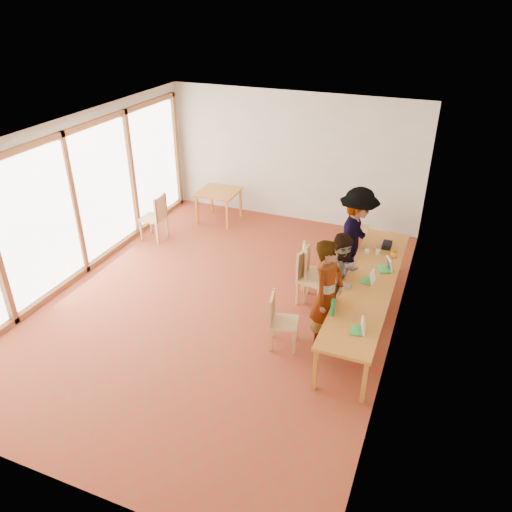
{
  "coord_description": "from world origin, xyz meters",
  "views": [
    {
      "loc": [
        3.38,
        -6.67,
        5.04
      ],
      "look_at": [
        0.69,
        -0.01,
        1.1
      ],
      "focal_mm": 35.0,
      "sensor_mm": 36.0,
      "label": 1
    }
  ],
  "objects": [
    {
      "name": "communal_table",
      "position": [
        2.5,
        0.48,
        0.7
      ],
      "size": [
        0.8,
        4.0,
        0.75
      ],
      "color": "orange",
      "rests_on": "ground"
    },
    {
      "name": "yellow_mug",
      "position": [
        2.74,
        1.47,
        0.8
      ],
      "size": [
        0.15,
        0.15,
        0.1
      ],
      "primitive_type": "imported",
      "rotation": [
        0.0,
        0.0,
        0.21
      ],
      "color": "orange",
      "rests_on": "communal_table"
    },
    {
      "name": "chair_mid",
      "position": [
        1.41,
        0.77,
        0.63
      ],
      "size": [
        0.62,
        0.62,
        0.55
      ],
      "rotation": [
        0.0,
        0.0,
        0.38
      ],
      "color": "#E1A770",
      "rests_on": "ground"
    },
    {
      "name": "pink_phone",
      "position": [
        2.36,
        1.7,
        0.76
      ],
      "size": [
        0.05,
        0.1,
        0.01
      ],
      "primitive_type": "cube",
      "color": "#C74286",
      "rests_on": "communal_table"
    },
    {
      "name": "chair_spare",
      "position": [
        -2.37,
        1.79,
        0.63
      ],
      "size": [
        0.49,
        0.49,
        0.55
      ],
      "rotation": [
        0.0,
        0.0,
        3.16
      ],
      "color": "#E1A770",
      "rests_on": "ground"
    },
    {
      "name": "black_pouch",
      "position": [
        2.57,
        1.8,
        0.8
      ],
      "size": [
        0.16,
        0.26,
        0.09
      ],
      "primitive_type": "cube",
      "color": "black",
      "rests_on": "communal_table"
    },
    {
      "name": "wall_front",
      "position": [
        0.0,
        -4.0,
        1.5
      ],
      "size": [
        6.0,
        0.1,
        3.0
      ],
      "primitive_type": "cube",
      "color": "beige",
      "rests_on": "ground"
    },
    {
      "name": "person_mid",
      "position": [
        2.07,
        0.36,
        0.79
      ],
      "size": [
        0.86,
        0.94,
        1.58
      ],
      "primitive_type": "imported",
      "rotation": [
        0.0,
        0.0,
        1.15
      ],
      "color": "gray",
      "rests_on": "ground"
    },
    {
      "name": "window_wall",
      "position": [
        -2.96,
        0.0,
        1.5
      ],
      "size": [
        0.1,
        8.0,
        3.0
      ],
      "primitive_type": "cube",
      "color": "white",
      "rests_on": "ground"
    },
    {
      "name": "laptop_far",
      "position": [
        2.69,
        0.96,
        0.81
      ],
      "size": [
        0.31,
        0.32,
        0.22
      ],
      "rotation": [
        0.0,
        0.0,
        0.44
      ],
      "color": "green",
      "rests_on": "communal_table"
    },
    {
      "name": "ground",
      "position": [
        0.0,
        0.0,
        0.0
      ],
      "size": [
        8.0,
        8.0,
        0.0
      ],
      "primitive_type": "plane",
      "color": "brown",
      "rests_on": "ground"
    },
    {
      "name": "laptop_mid",
      "position": [
        2.5,
        0.46,
        0.81
      ],
      "size": [
        0.22,
        0.25,
        0.2
      ],
      "rotation": [
        0.0,
        0.0,
        -0.09
      ],
      "color": "green",
      "rests_on": "communal_table"
    },
    {
      "name": "chair_near",
      "position": [
        1.34,
        -0.73,
        0.56
      ],
      "size": [
        0.51,
        0.51,
        0.49
      ],
      "rotation": [
        0.0,
        0.0,
        0.22
      ],
      "color": "#E1A770",
      "rests_on": "ground"
    },
    {
      "name": "laptop_near",
      "position": [
        2.62,
        -0.91,
        0.8
      ],
      "size": [
        0.23,
        0.26,
        0.2
      ],
      "rotation": [
        0.0,
        0.0,
        0.14
      ],
      "color": "green",
      "rests_on": "communal_table"
    },
    {
      "name": "clear_glass",
      "position": [
        2.46,
        1.47,
        0.8
      ],
      "size": [
        0.07,
        0.07,
        0.09
      ],
      "primitive_type": "cylinder",
      "color": "silver",
      "rests_on": "communal_table"
    },
    {
      "name": "green_bottle",
      "position": [
        2.17,
        -0.69,
        0.89
      ],
      "size": [
        0.07,
        0.07,
        0.28
      ],
      "primitive_type": "cylinder",
      "color": "#18743E",
      "rests_on": "communal_table"
    },
    {
      "name": "side_table",
      "position": [
        -1.55,
        3.2,
        0.67
      ],
      "size": [
        0.9,
        0.9,
        0.75
      ],
      "rotation": [
        0.0,
        0.0,
        0.05
      ],
      "color": "orange",
      "rests_on": "ground"
    },
    {
      "name": "chair_empty",
      "position": [
        1.71,
        3.1,
        0.55
      ],
      "size": [
        0.44,
        0.44,
        0.47
      ],
      "rotation": [
        0.0,
        0.0,
        0.07
      ],
      "color": "#E1A770",
      "rests_on": "ground"
    },
    {
      "name": "chair_far",
      "position": [
        1.41,
        0.64,
        0.62
      ],
      "size": [
        0.54,
        0.54,
        0.54
      ],
      "rotation": [
        0.0,
        0.0,
        -0.16
      ],
      "color": "#E1A770",
      "rests_on": "ground"
    },
    {
      "name": "wall_back",
      "position": [
        0.0,
        4.0,
        1.5
      ],
      "size": [
        6.0,
        0.1,
        3.0
      ],
      "primitive_type": "cube",
      "color": "beige",
      "rests_on": "ground"
    },
    {
      "name": "person_far",
      "position": [
        2.03,
        1.56,
        0.96
      ],
      "size": [
        0.72,
        1.24,
        1.91
      ],
      "primitive_type": "imported",
      "rotation": [
        0.0,
        0.0,
        1.58
      ],
      "color": "gray",
      "rests_on": "ground"
    },
    {
      "name": "ceiling",
      "position": [
        0.0,
        0.0,
        3.02
      ],
      "size": [
        6.0,
        8.0,
        0.04
      ],
      "primitive_type": "cube",
      "color": "white",
      "rests_on": "wall_back"
    },
    {
      "name": "wall_right",
      "position": [
        3.0,
        0.0,
        1.5
      ],
      "size": [
        0.1,
        8.0,
        3.0
      ],
      "primitive_type": "cube",
      "color": "beige",
      "rests_on": "ground"
    },
    {
      "name": "person_near",
      "position": [
        2.02,
        -0.42,
        0.91
      ],
      "size": [
        0.58,
        0.74,
        1.81
      ],
      "primitive_type": "imported",
      "rotation": [
        0.0,
        0.0,
        1.33
      ],
      "color": "gray",
      "rests_on": "ground"
    },
    {
      "name": "condiment_cup",
      "position": [
        2.27,
        1.46,
        0.78
      ],
      "size": [
        0.08,
        0.08,
        0.06
      ],
      "primitive_type": "cylinder",
      "color": "white",
      "rests_on": "communal_table"
    }
  ]
}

